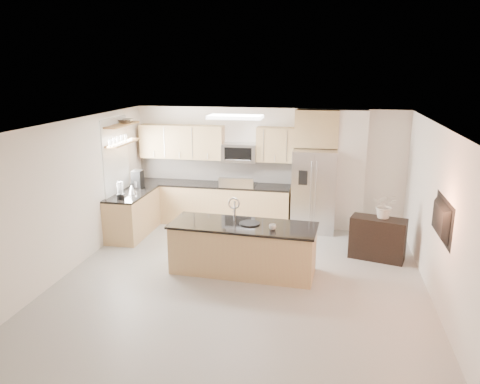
% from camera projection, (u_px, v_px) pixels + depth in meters
% --- Properties ---
extents(floor, '(6.50, 6.50, 0.00)m').
position_uv_depth(floor, '(240.00, 282.00, 7.75)').
color(floor, '#A19F99').
rests_on(floor, ground).
extents(ceiling, '(6.00, 6.50, 0.02)m').
position_uv_depth(ceiling, '(240.00, 125.00, 7.08)').
color(ceiling, white).
rests_on(ceiling, wall_back).
extents(wall_back, '(6.00, 0.02, 2.60)m').
position_uv_depth(wall_back, '(268.00, 166.00, 10.50)').
color(wall_back, silver).
rests_on(wall_back, floor).
extents(wall_front, '(6.00, 0.02, 2.60)m').
position_uv_depth(wall_front, '(174.00, 307.00, 4.33)').
color(wall_front, silver).
rests_on(wall_front, floor).
extents(wall_left, '(0.02, 6.50, 2.60)m').
position_uv_depth(wall_left, '(68.00, 198.00, 7.97)').
color(wall_left, silver).
rests_on(wall_left, floor).
extents(wall_right, '(0.02, 6.50, 2.60)m').
position_uv_depth(wall_right, '(440.00, 219.00, 6.87)').
color(wall_right, silver).
rests_on(wall_right, floor).
extents(back_counter, '(3.55, 0.66, 1.44)m').
position_uv_depth(back_counter, '(212.00, 203.00, 10.63)').
color(back_counter, tan).
rests_on(back_counter, floor).
extents(left_counter, '(0.66, 1.50, 0.92)m').
position_uv_depth(left_counter, '(133.00, 214.00, 9.88)').
color(left_counter, tan).
rests_on(left_counter, floor).
extents(range, '(0.76, 0.64, 1.14)m').
position_uv_depth(range, '(239.00, 204.00, 10.51)').
color(range, black).
rests_on(range, floor).
extents(upper_cabinets, '(3.50, 0.33, 0.75)m').
position_uv_depth(upper_cabinets, '(209.00, 143.00, 10.45)').
color(upper_cabinets, tan).
rests_on(upper_cabinets, wall_back).
extents(microwave, '(0.76, 0.40, 0.40)m').
position_uv_depth(microwave, '(240.00, 153.00, 10.33)').
color(microwave, '#B0B1B3').
rests_on(microwave, upper_cabinets).
extents(refrigerator, '(0.92, 0.78, 1.78)m').
position_uv_depth(refrigerator, '(314.00, 190.00, 10.06)').
color(refrigerator, '#B0B1B3').
rests_on(refrigerator, floor).
extents(partition_column, '(0.60, 0.30, 2.60)m').
position_uv_depth(partition_column, '(351.00, 171.00, 10.02)').
color(partition_column, silver).
rests_on(partition_column, floor).
extents(window, '(0.04, 1.15, 1.65)m').
position_uv_depth(window, '(115.00, 158.00, 9.63)').
color(window, white).
rests_on(window, wall_left).
extents(shelf_lower, '(0.30, 1.20, 0.04)m').
position_uv_depth(shelf_lower, '(122.00, 143.00, 9.62)').
color(shelf_lower, olive).
rests_on(shelf_lower, wall_left).
extents(shelf_upper, '(0.30, 1.20, 0.04)m').
position_uv_depth(shelf_upper, '(121.00, 125.00, 9.53)').
color(shelf_upper, olive).
rests_on(shelf_upper, wall_left).
extents(ceiling_fixture, '(1.00, 0.50, 0.06)m').
position_uv_depth(ceiling_fixture, '(235.00, 117.00, 8.68)').
color(ceiling_fixture, white).
rests_on(ceiling_fixture, ceiling).
extents(island, '(2.55, 1.04, 1.29)m').
position_uv_depth(island, '(243.00, 248.00, 8.06)').
color(island, tan).
rests_on(island, floor).
extents(credenza, '(1.06, 0.65, 0.79)m').
position_uv_depth(credenza, '(378.00, 239.00, 8.62)').
color(credenza, black).
rests_on(credenza, floor).
extents(cup, '(0.13, 0.13, 0.09)m').
position_uv_depth(cup, '(272.00, 227.00, 7.68)').
color(cup, silver).
rests_on(cup, island).
extents(platter, '(0.41, 0.41, 0.02)m').
position_uv_depth(platter, '(250.00, 223.00, 7.97)').
color(platter, black).
rests_on(platter, island).
extents(blender, '(0.15, 0.15, 0.35)m').
position_uv_depth(blender, '(120.00, 192.00, 9.23)').
color(blender, black).
rests_on(blender, left_counter).
extents(kettle, '(0.18, 0.18, 0.23)m').
position_uv_depth(kettle, '(132.00, 189.00, 9.65)').
color(kettle, '#B0B1B3').
rests_on(kettle, left_counter).
extents(coffee_maker, '(0.21, 0.26, 0.39)m').
position_uv_depth(coffee_maker, '(138.00, 180.00, 10.10)').
color(coffee_maker, black).
rests_on(coffee_maker, left_counter).
extents(bowl, '(0.46, 0.46, 0.10)m').
position_uv_depth(bowl, '(125.00, 120.00, 9.70)').
color(bowl, '#B0B1B3').
rests_on(bowl, shelf_upper).
extents(flower_vase, '(0.73, 0.66, 0.72)m').
position_uv_depth(flower_vase, '(386.00, 199.00, 8.45)').
color(flower_vase, beige).
rests_on(flower_vase, credenza).
extents(television, '(0.14, 1.08, 0.62)m').
position_uv_depth(television, '(437.00, 219.00, 6.68)').
color(television, black).
rests_on(television, wall_right).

